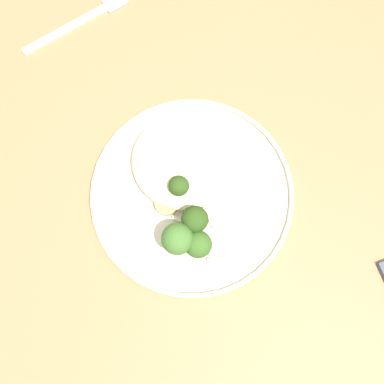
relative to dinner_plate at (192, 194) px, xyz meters
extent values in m
plane|color=#665B51|center=(0.06, -0.02, -0.75)|extent=(6.00, 6.00, 0.00)
cube|color=#9E754C|center=(0.06, -0.02, -0.03)|extent=(1.40, 1.00, 0.04)
cylinder|color=beige|center=(0.00, 0.00, 0.00)|extent=(0.29, 0.29, 0.01)
torus|color=beige|center=(0.00, 0.00, 0.01)|extent=(0.29, 0.29, 0.01)
ellipsoid|color=beige|center=(0.05, 0.00, 0.02)|extent=(0.14, 0.13, 0.03)
cylinder|color=#DBB77A|center=(0.03, 0.01, 0.01)|extent=(0.03, 0.03, 0.01)
cylinder|color=#8E774F|center=(0.03, 0.01, 0.02)|extent=(0.02, 0.02, 0.00)
cylinder|color=#DBB77A|center=(0.09, -0.01, 0.01)|extent=(0.03, 0.03, 0.01)
cylinder|color=#8E774F|center=(0.09, -0.01, 0.02)|extent=(0.03, 0.03, 0.00)
cylinder|color=beige|center=(0.06, -0.02, 0.01)|extent=(0.03, 0.03, 0.01)
cylinder|color=#988766|center=(0.06, -0.02, 0.02)|extent=(0.02, 0.02, 0.00)
cylinder|color=#E5C689|center=(0.07, 0.00, 0.01)|extent=(0.03, 0.03, 0.01)
cylinder|color=#958159|center=(0.07, 0.00, 0.02)|extent=(0.03, 0.03, 0.00)
cylinder|color=#E5C689|center=(0.00, 0.04, 0.01)|extent=(0.03, 0.03, 0.01)
cylinder|color=#958159|center=(0.00, 0.04, 0.02)|extent=(0.03, 0.03, 0.00)
cylinder|color=#89A356|center=(0.01, 0.01, 0.01)|extent=(0.02, 0.02, 0.02)
sphere|color=#2D4C19|center=(0.01, 0.01, 0.04)|extent=(0.03, 0.03, 0.03)
cylinder|color=#7A994C|center=(-0.07, 0.03, 0.01)|extent=(0.02, 0.02, 0.02)
sphere|color=#386023|center=(-0.07, 0.03, 0.03)|extent=(0.04, 0.04, 0.04)
cylinder|color=#7A994C|center=(-0.04, 0.02, 0.01)|extent=(0.02, 0.02, 0.03)
sphere|color=#2D4C19|center=(-0.04, 0.02, 0.04)|extent=(0.04, 0.04, 0.04)
cylinder|color=#7A994C|center=(-0.05, 0.05, 0.01)|extent=(0.02, 0.02, 0.02)
sphere|color=#42702D|center=(-0.05, 0.05, 0.04)|extent=(0.04, 0.04, 0.04)
cube|color=silver|center=(-0.04, 0.02, 0.01)|extent=(0.05, 0.04, 0.00)
cube|color=silver|center=(-0.10, 0.01, 0.01)|extent=(0.02, 0.04, 0.00)
cube|color=silver|center=(-0.02, 0.01, 0.01)|extent=(0.04, 0.04, 0.00)
cube|color=silver|center=(-0.04, -0.01, 0.01)|extent=(0.04, 0.01, 0.00)
cube|color=silver|center=(0.33, 0.05, -0.01)|extent=(0.03, 0.15, 0.00)
cube|color=silver|center=(0.34, -0.04, -0.01)|extent=(0.03, 0.04, 0.00)
camera|label=1|loc=(-0.12, 0.06, 0.58)|focal=38.80mm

